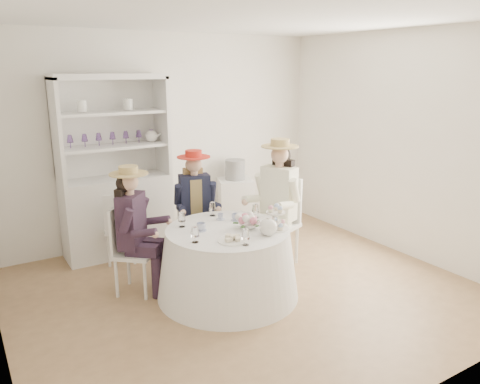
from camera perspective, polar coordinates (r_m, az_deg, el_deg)
ground at (r=4.98m, az=0.62°, el=-12.00°), size 4.50×4.50×0.00m
ceiling at (r=4.47m, az=0.72°, el=20.62°), size 4.50×4.50×0.00m
wall_back at (r=6.29m, az=-9.23°, el=6.44°), size 4.50×0.00×4.50m
wall_front at (r=3.10m, az=21.00°, el=-3.14°), size 4.50×0.00×4.50m
wall_right at (r=6.03m, az=19.10°, el=5.46°), size 0.00×4.50×4.50m
tea_table at (r=4.78m, az=-1.49°, el=-8.57°), size 1.43×1.43×0.71m
hutch at (r=5.92m, az=-14.87°, el=-0.03°), size 1.48×0.96×2.19m
side_table at (r=6.70m, az=-0.60°, el=-1.47°), size 0.60×0.60×0.73m
hatbox at (r=6.58m, az=-0.61°, el=2.75°), size 0.32×0.32×0.28m
guest_left at (r=4.81m, az=-12.82°, el=-3.71°), size 0.57×0.56×1.33m
guest_mid at (r=5.47m, az=-5.50°, el=-0.99°), size 0.51×0.54×1.35m
guest_right at (r=5.35m, az=4.62°, el=-0.46°), size 0.62×0.56×1.49m
spare_chair at (r=5.66m, az=-14.43°, el=-4.00°), size 0.45×0.45×0.87m
teacup_a at (r=4.60m, az=-4.77°, el=-4.32°), size 0.11×0.11×0.07m
teacup_b at (r=4.92m, az=-2.40°, el=-3.06°), size 0.08×0.08×0.06m
teacup_c at (r=4.89m, az=-0.54°, el=-3.13°), size 0.09×0.09×0.07m
flower_bowl at (r=4.66m, az=1.22°, el=-4.14°), size 0.25×0.25×0.05m
flower_arrangement at (r=4.64m, az=0.88°, el=-3.33°), size 0.20×0.20×0.07m
table_teapot at (r=4.48m, az=3.48°, el=-4.29°), size 0.24×0.17×0.18m
sandwich_plate at (r=4.32m, az=-0.92°, el=-5.84°), size 0.27×0.27×0.06m
cupcake_stand at (r=4.63m, az=4.36°, el=-3.48°), size 0.26×0.26×0.24m
stemware_set at (r=4.62m, az=-1.53°, el=-3.65°), size 0.95×1.00×0.15m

